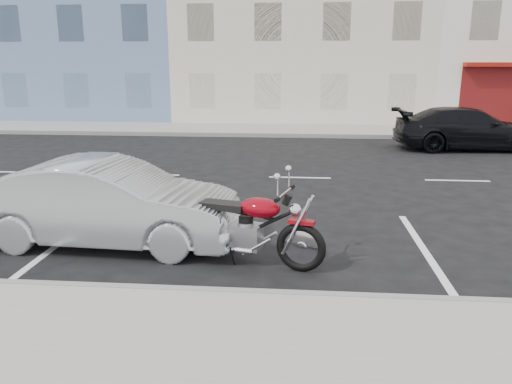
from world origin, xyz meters
TOP-DOWN VIEW (x-y plane):
  - ground at (0.00, 0.00)m, footprint 120.00×120.00m
  - sidewalk_far at (-5.00, 8.70)m, footprint 80.00×3.40m
  - curb_near at (-5.00, -7.00)m, footprint 80.00×0.12m
  - curb_far at (-5.00, 7.00)m, footprint 80.00×0.12m
  - bldg_cream at (-2.00, 16.30)m, footprint 12.00×12.00m
  - motorcycle at (-1.96, -6.00)m, footprint 2.28×0.95m
  - sedan_silver at (-5.12, -5.13)m, footprint 4.35×1.71m
  - car_far at (3.70, 4.82)m, footprint 5.02×2.27m

SIDE VIEW (x-z plane):
  - ground at x=0.00m, z-range 0.00..0.00m
  - sidewalk_far at x=-5.00m, z-range 0.00..0.15m
  - curb_near at x=-5.00m, z-range 0.00..0.16m
  - curb_far at x=-5.00m, z-range 0.00..0.16m
  - motorcycle at x=-1.96m, z-range -0.05..1.11m
  - sedan_silver at x=-5.12m, z-range 0.00..1.41m
  - car_far at x=3.70m, z-range 0.00..1.43m
  - bldg_cream at x=-2.00m, z-range 0.00..11.50m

